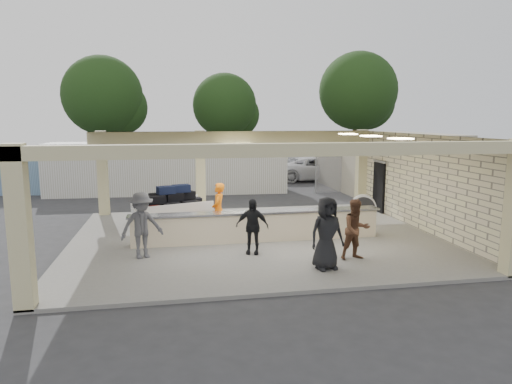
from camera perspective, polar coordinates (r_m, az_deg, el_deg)
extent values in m
plane|color=#2C2C2E|center=(15.46, -0.14, -5.97)|extent=(120.00, 120.00, 0.00)
cube|color=slate|center=(15.45, -0.14, -5.79)|extent=(12.00, 10.00, 0.10)
cube|color=#C9BE86|center=(14.93, -0.15, 7.10)|extent=(12.00, 10.00, 0.02)
cube|color=beige|center=(17.20, 19.93, 0.97)|extent=(0.02, 10.00, 3.50)
cube|color=black|center=(20.05, 15.11, 0.57)|extent=(0.10, 0.95, 2.10)
cube|color=#C9BE86|center=(19.64, -2.63, 6.71)|extent=(12.00, 0.50, 0.60)
cube|color=#C9BE86|center=(10.21, 4.72, 5.27)|extent=(12.00, 0.30, 0.30)
cube|color=#C9BE86|center=(19.77, -18.61, 2.19)|extent=(0.40, 0.40, 3.50)
cube|color=#C9BE86|center=(19.60, -6.96, 2.54)|extent=(0.40, 0.40, 3.50)
cube|color=#C9BE86|center=(21.36, 13.00, 2.92)|extent=(0.40, 0.40, 3.50)
cube|color=#C9BE86|center=(10.61, -27.43, -4.06)|extent=(0.40, 0.40, 3.50)
cube|color=white|center=(19.40, -2.53, 5.74)|extent=(1.30, 0.12, 0.06)
cube|color=#FFEABF|center=(17.44, 11.43, 7.12)|extent=(0.55, 0.55, 0.04)
cube|color=#FFEABF|center=(15.60, 14.16, 6.80)|extent=(0.55, 0.55, 0.04)
cube|color=#FFEABF|center=(13.80, 17.61, 6.38)|extent=(0.55, 0.55, 0.04)
cube|color=beige|center=(14.85, 0.20, -4.42)|extent=(8.00, 0.50, 0.90)
cube|color=#B7B7BC|center=(14.74, 0.20, -2.53)|extent=(8.20, 0.58, 0.06)
cube|color=silver|center=(16.94, -10.46, -2.26)|extent=(2.97, 2.29, 0.13)
cylinder|color=black|center=(16.21, -13.31, -4.38)|extent=(0.25, 0.44, 0.42)
cylinder|color=black|center=(17.30, -14.31, -3.57)|extent=(0.25, 0.44, 0.42)
cylinder|color=black|center=(16.84, -6.42, -3.68)|extent=(0.25, 0.44, 0.42)
cylinder|color=black|center=(17.89, -7.79, -2.95)|extent=(0.25, 0.44, 0.42)
cube|color=silver|center=(17.64, -11.26, -1.14)|extent=(2.50, 0.85, 0.31)
cube|color=silver|center=(16.17, -9.62, -2.02)|extent=(2.50, 0.85, 0.31)
cube|color=black|center=(16.38, -12.92, -2.02)|extent=(0.70, 0.56, 0.27)
cube|color=black|center=(16.58, -10.49, -1.81)|extent=(0.70, 0.56, 0.27)
cube|color=black|center=(16.81, -8.11, -1.59)|extent=(0.70, 0.56, 0.27)
cube|color=black|center=(16.98, -13.49, -1.65)|extent=(0.70, 0.56, 0.27)
cube|color=black|center=(17.17, -11.13, -1.45)|extent=(0.70, 0.56, 0.27)
cube|color=black|center=(17.39, -8.83, -1.25)|extent=(0.70, 0.56, 0.27)
cube|color=black|center=(16.48, -12.36, -0.93)|extent=(0.70, 0.56, 0.27)
cube|color=black|center=(16.89, -10.17, -0.62)|extent=(0.70, 0.56, 0.27)
cube|color=black|center=(17.25, -8.73, -0.38)|extent=(0.70, 0.56, 0.27)
cube|color=black|center=(17.03, -12.16, -0.60)|extent=(0.70, 0.56, 0.27)
cube|color=black|center=(16.75, -11.21, 0.24)|extent=(0.70, 0.56, 0.27)
cube|color=black|center=(17.04, -9.30, 0.45)|extent=(0.70, 0.56, 0.27)
cube|color=#590F0C|center=(16.25, -13.18, -2.12)|extent=(0.70, 0.56, 0.27)
cube|color=black|center=(17.50, -7.86, -1.17)|extent=(0.70, 0.56, 0.27)
cube|color=black|center=(17.25, -10.93, -0.44)|extent=(0.70, 0.56, 0.27)
cylinder|color=silver|center=(17.83, 13.26, -1.89)|extent=(1.02, 0.63, 0.97)
cylinder|color=black|center=(17.83, 13.26, -1.89)|extent=(0.94, 0.63, 0.86)
cube|color=silver|center=(17.79, 12.25, -3.30)|extent=(0.06, 0.54, 0.32)
cube|color=silver|center=(18.05, 14.15, -3.20)|extent=(0.06, 0.54, 0.32)
imported|color=orange|center=(15.36, -4.72, -2.24)|extent=(0.54, 0.74, 1.82)
imported|color=brown|center=(13.14, 12.40, -4.60)|extent=(0.87, 0.46, 1.72)
imported|color=black|center=(13.38, -0.48, -4.31)|extent=(1.02, 0.62, 1.64)
imported|color=#4C4C51|center=(13.35, -14.09, -4.07)|extent=(1.29, 0.85, 1.89)
imported|color=black|center=(12.16, 8.82, -5.10)|extent=(1.00, 0.54, 1.93)
imported|color=white|center=(30.29, 7.34, 2.91)|extent=(5.51, 2.77, 1.55)
imported|color=white|center=(30.60, 15.47, 2.46)|extent=(4.14, 1.73, 1.28)
imported|color=black|center=(31.74, 8.58, 2.96)|extent=(4.15, 2.02, 1.33)
cube|color=silver|center=(25.46, -10.83, 3.01)|extent=(12.83, 3.10, 2.76)
cube|color=#769EBD|center=(28.04, -26.19, 2.52)|extent=(9.78, 3.20, 2.50)
cylinder|color=gray|center=(25.08, 7.46, 2.13)|extent=(0.06, 0.06, 2.00)
cylinder|color=gray|center=(25.76, 11.70, 2.20)|extent=(0.06, 0.06, 2.00)
cylinder|color=gray|center=(26.57, 15.71, 2.26)|extent=(0.06, 0.06, 2.00)
cylinder|color=gray|center=(27.51, 19.45, 2.30)|extent=(0.06, 0.06, 2.00)
cylinder|color=gray|center=(28.56, 22.94, 2.33)|extent=(0.06, 0.06, 2.00)
cylinder|color=gray|center=(29.70, 26.17, 2.36)|extent=(0.06, 0.06, 2.00)
cylinder|color=gray|center=(30.93, 29.16, 2.37)|extent=(0.06, 0.06, 2.00)
cube|color=gray|center=(27.51, 19.45, 2.30)|extent=(12.00, 0.02, 2.00)
cylinder|color=gray|center=(27.42, 19.57, 4.38)|extent=(12.00, 0.05, 0.05)
cylinder|color=#382619|center=(39.09, -18.36, 6.08)|extent=(0.70, 0.70, 4.50)
sphere|color=black|center=(39.10, -18.63, 11.36)|extent=(6.30, 6.30, 6.30)
sphere|color=black|center=(39.51, -16.69, 10.11)|extent=(4.50, 4.50, 4.50)
cylinder|color=#382619|center=(41.00, -3.89, 6.30)|extent=(0.70, 0.70, 4.00)
sphere|color=black|center=(40.97, -3.94, 10.77)|extent=(5.60, 5.60, 5.60)
sphere|color=black|center=(41.70, -2.36, 9.66)|extent=(4.00, 4.00, 4.00)
cylinder|color=#382619|center=(43.07, 12.45, 6.91)|extent=(0.70, 0.70, 5.00)
sphere|color=black|center=(43.11, 12.63, 12.23)|extent=(7.00, 7.00, 7.00)
sphere|color=black|center=(44.09, 13.74, 10.81)|extent=(5.00, 5.00, 5.00)
cube|color=#AFA58B|center=(27.63, 15.79, 3.76)|extent=(6.00, 8.00, 3.20)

